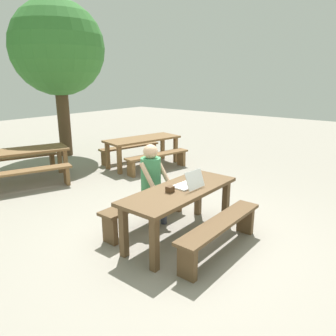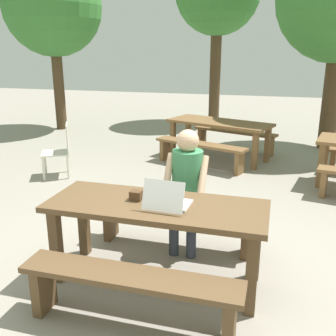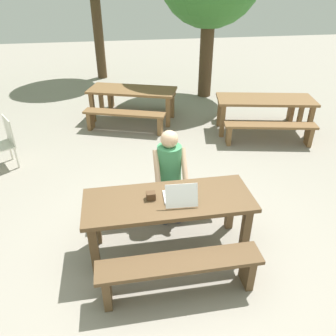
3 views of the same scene
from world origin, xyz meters
TOP-DOWN VIEW (x-y plane):
  - ground_plane at (0.00, 0.00)m, footprint 30.00×30.00m
  - picnic_table_front at (0.00, 0.00)m, footprint 1.91×0.72m
  - bench_near at (0.00, -0.66)m, footprint 1.68×0.30m
  - bench_far at (0.00, 0.66)m, footprint 1.68×0.30m
  - laptop at (0.12, -0.06)m, footprint 0.36×0.37m
  - small_pouch at (-0.20, 0.03)m, footprint 0.10×0.09m
  - person_seated at (0.12, 0.63)m, footprint 0.42×0.41m
  - plastic_chair at (-2.43, 2.49)m, footprint 0.60×0.60m
  - picnic_table_mid at (2.56, 3.13)m, footprint 2.08×1.14m
  - bench_mid_south at (2.43, 2.51)m, footprint 1.79×0.65m
  - bench_mid_north at (2.68, 3.74)m, footprint 1.79×0.65m
  - picnic_table_rear at (-0.09, 4.27)m, footprint 2.07×1.37m
  - bench_rear_south at (-0.32, 3.62)m, footprint 1.74×0.87m
  - bench_rear_north at (0.14, 4.91)m, footprint 1.74×0.87m

SIDE VIEW (x-z plane):
  - ground_plane at x=0.00m, z-range 0.00..0.00m
  - bench_mid_south at x=2.43m, z-range 0.11..0.54m
  - bench_mid_north at x=2.68m, z-range 0.11..0.54m
  - bench_rear_south at x=-0.32m, z-range 0.11..0.55m
  - bench_rear_north at x=0.14m, z-range 0.11..0.55m
  - bench_near at x=0.00m, z-range 0.11..0.57m
  - bench_far at x=0.00m, z-range 0.11..0.57m
  - plastic_chair at x=-2.43m, z-range 0.02..0.89m
  - picnic_table_rear at x=-0.09m, z-range 0.25..0.97m
  - picnic_table_mid at x=2.56m, z-range 0.26..0.99m
  - picnic_table_front at x=0.00m, z-range 0.26..1.01m
  - person_seated at x=0.12m, z-range 0.12..1.39m
  - small_pouch at x=-0.20m, z-range 0.75..0.83m
  - laptop at x=0.12m, z-range 0.68..0.94m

